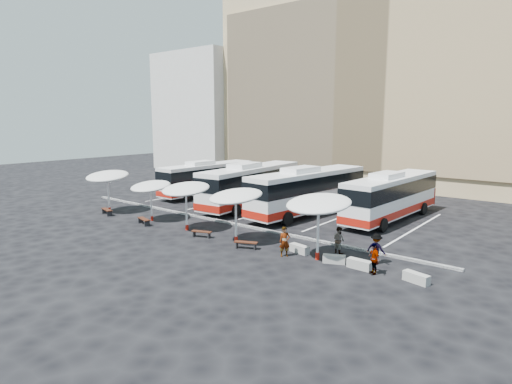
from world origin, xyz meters
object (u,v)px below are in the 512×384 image
Objects in this scene: wood_bench_1 at (144,220)px; conc_bench_1 at (334,259)px; bus_2 at (308,190)px; sunshade_0 at (108,176)px; wood_bench_2 at (202,233)px; bus_3 at (392,195)px; wood_bench_0 at (107,210)px; bus_1 at (252,184)px; sunshade_4 at (319,204)px; sunshade_1 at (151,186)px; passenger_0 at (285,242)px; sunshade_2 at (186,189)px; passenger_2 at (374,259)px; conc_bench_0 at (299,249)px; wood_bench_3 at (246,243)px; conc_bench_3 at (416,278)px; sunshade_3 at (236,196)px; passenger_3 at (376,249)px; passenger_1 at (339,240)px; bus_0 at (208,177)px; conc_bench_2 at (359,264)px.

wood_bench_1 is 1.31× the size of conc_bench_1.
conc_bench_1 is at bearing -45.51° from bus_2.
sunshade_0 reaches higher than wood_bench_2.
wood_bench_0 is at bearing -142.09° from bus_3.
bus_1 is 3.26× the size of sunshade_4.
bus_1 is 9.65m from sunshade_1.
passenger_0 is (6.71, 0.18, 0.55)m from wood_bench_2.
sunshade_2 is at bearing -3.51° from sunshade_1.
bus_2 is at bearing 172.72° from passenger_2.
conc_bench_1 is at bearing -8.08° from conc_bench_0.
bus_3 reaches higher than sunshade_4.
bus_1 is 2.79× the size of sunshade_0.
wood_bench_3 is 0.85× the size of passenger_0.
bus_3 reaches higher than conc_bench_3.
conc_bench_3 is at bearing -32.51° from bus_2.
sunshade_4 is 3.07× the size of conc_bench_3.
sunshade_3 is at bearing 125.45° from passenger_0.
sunshade_1 is 20.79m from conc_bench_3.
sunshade_2 is at bearing -84.18° from bus_1.
passenger_2 is at bearing -0.77° from sunshade_1.
sunshade_3 reaches higher than passenger_2.
sunshade_2 is at bearing 0.35° from sunshade_0.
bus_3 is at bearing 116.58° from conc_bench_3.
wood_bench_3 is at bearing 20.06° from passenger_3.
sunshade_0 reaches higher than sunshade_1.
conc_bench_3 is at bearing 155.19° from passenger_3.
wood_bench_3 is (15.15, 0.04, -0.03)m from wood_bench_0.
sunshade_4 is 3.08× the size of conc_bench_0.
passenger_3 is (23.35, 1.65, -2.25)m from sunshade_0.
passenger_3 reaches higher than conc_bench_3.
sunshade_2 reaches higher than passenger_1.
passenger_2 reaches higher than wood_bench_1.
bus_2 is at bearing 124.47° from sunshade_4.
bus_0 is at bearing 91.13° from wood_bench_0.
wood_bench_0 is at bearing -166.75° from sunshade_1.
wood_bench_3 is 1.13× the size of conc_bench_2.
sunshade_4 is at bearing 1.05° from sunshade_2.
sunshade_2 is 2.98× the size of conc_bench_0.
wood_bench_0 is at bearing 8.45° from passenger_3.
bus_2 is 11.87m from sunshade_4.
conc_bench_1 is (11.75, 0.25, -2.77)m from sunshade_2.
sunshade_3 is 9.03m from wood_bench_1.
bus_1 is 17.77m from conc_bench_2.
sunshade_1 is at bearing 179.95° from conc_bench_1.
bus_2 is 7.95× the size of wood_bench_0.
wood_bench_0 is 20.21m from passenger_1.
bus_1 is 14.74m from passenger_0.
bus_2 is 11.06m from wood_bench_3.
conc_bench_0 is 4.03m from conc_bench_2.
passenger_0 is (-2.84, -0.75, 0.65)m from conc_bench_1.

